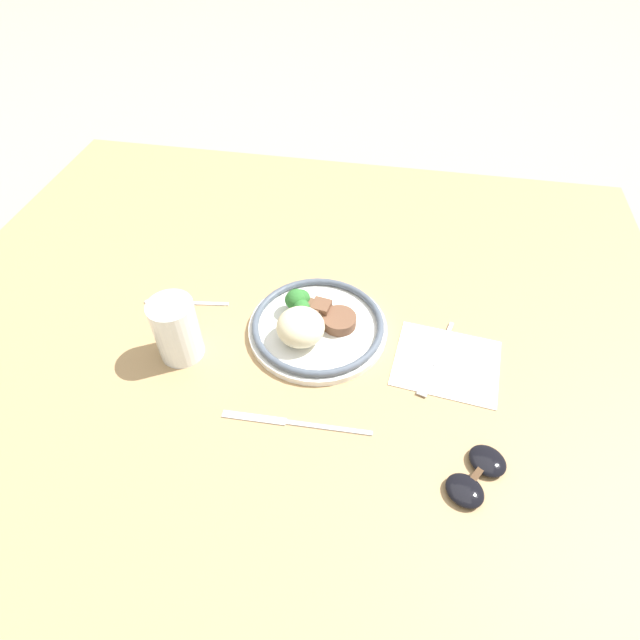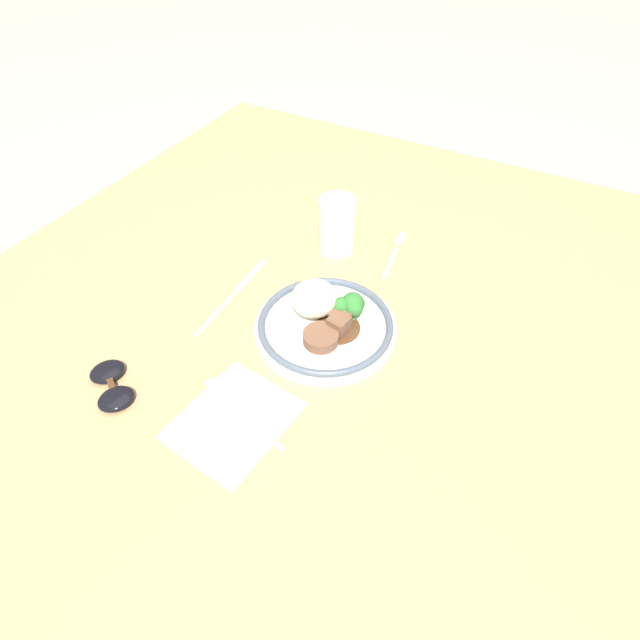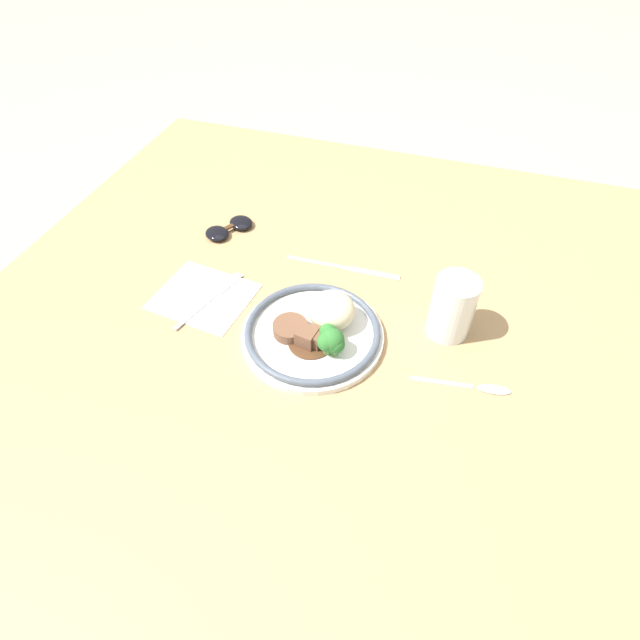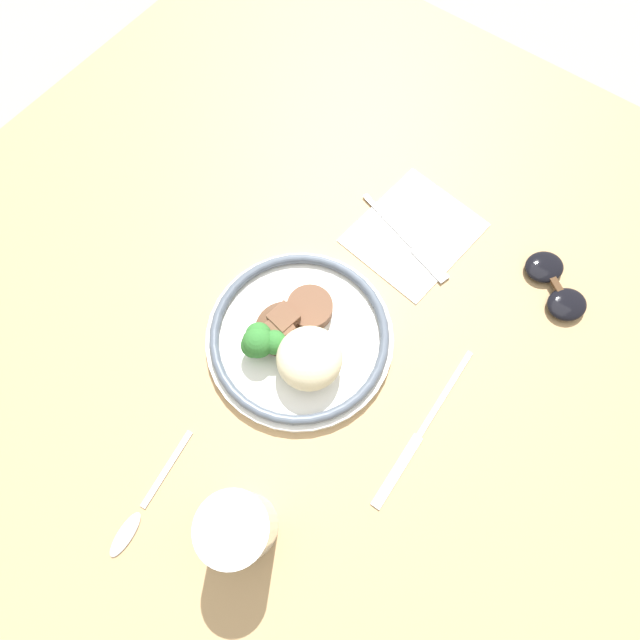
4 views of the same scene
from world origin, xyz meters
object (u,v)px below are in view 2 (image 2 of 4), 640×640
(juice_glass, at_px, (337,228))
(fork, at_px, (237,407))
(plate, at_px, (326,319))
(sunglasses, at_px, (112,385))
(spoon, at_px, (398,245))
(knife, at_px, (236,292))

(juice_glass, distance_m, fork, 0.42)
(plate, distance_m, sunglasses, 0.35)
(spoon, bearing_deg, juice_glass, 114.63)
(fork, distance_m, sunglasses, 0.20)
(plate, bearing_deg, juice_glass, 22.34)
(knife, height_order, sunglasses, sunglasses)
(knife, relative_size, sunglasses, 1.94)
(juice_glass, bearing_deg, knife, 153.75)
(plate, relative_size, juice_glass, 2.15)
(juice_glass, relative_size, fork, 0.66)
(fork, distance_m, knife, 0.26)
(fork, distance_m, spoon, 0.49)
(plate, distance_m, spoon, 0.28)
(juice_glass, height_order, fork, juice_glass)
(plate, distance_m, fork, 0.21)
(juice_glass, xyz_separation_m, spoon, (0.07, -0.11, -0.05))
(fork, xyz_separation_m, spoon, (0.48, -0.06, -0.00))
(plate, bearing_deg, sunglasses, 139.71)
(fork, height_order, spoon, same)
(spoon, xyz_separation_m, sunglasses, (-0.54, 0.25, 0.01))
(spoon, distance_m, sunglasses, 0.60)
(plate, height_order, juice_glass, juice_glass)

